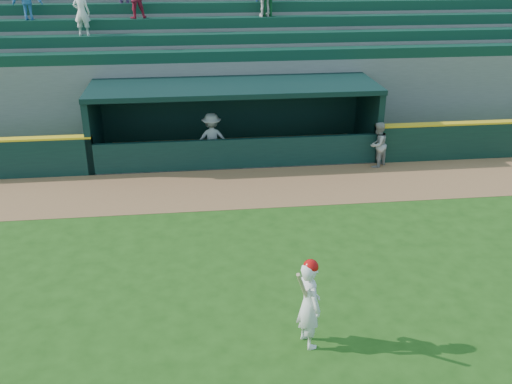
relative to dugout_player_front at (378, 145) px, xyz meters
The scene contains 7 objects.
ground 7.65m from the dugout_player_front, 125.97° to the right, with size 120.00×120.00×0.00m, color #1F4912.
warning_track 4.70m from the dugout_player_front, 164.25° to the right, with size 40.00×3.00×0.01m, color #8D5E38.
dugout_player_front is the anchor object (origin of this frame).
dugout_player_inside 5.35m from the dugout_player_front, behind, with size 1.09×0.63×1.69m, color #A1A19C.
dugout 4.88m from the dugout_player_front, 157.59° to the left, with size 9.40×2.80×2.46m.
stands 8.00m from the dugout_player_front, 124.99° to the left, with size 34.50×6.25×7.56m.
batter_at_plate 9.42m from the dugout_player_front, 115.10° to the right, with size 0.62×0.80×1.76m.
Camera 1 is at (-1.44, -10.60, 6.70)m, focal length 40.00 mm.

